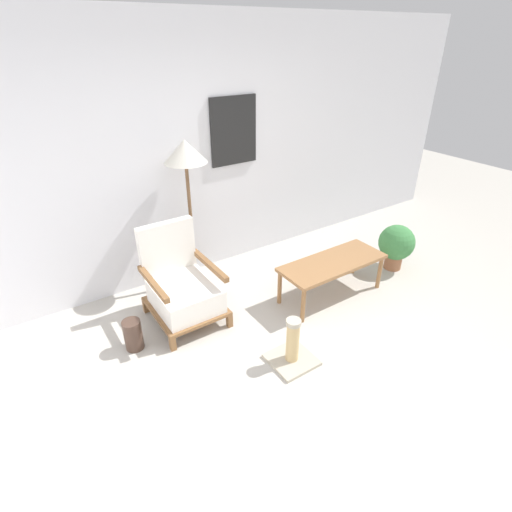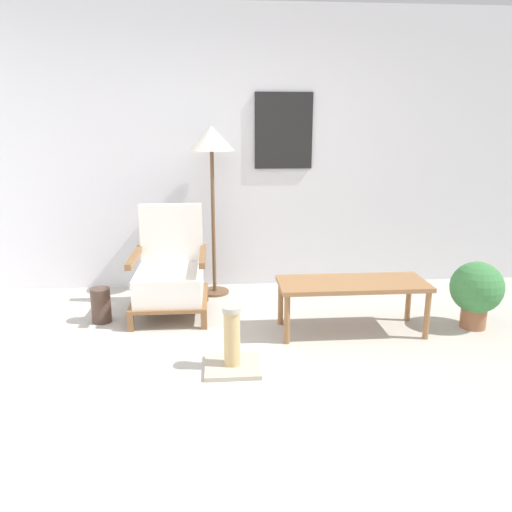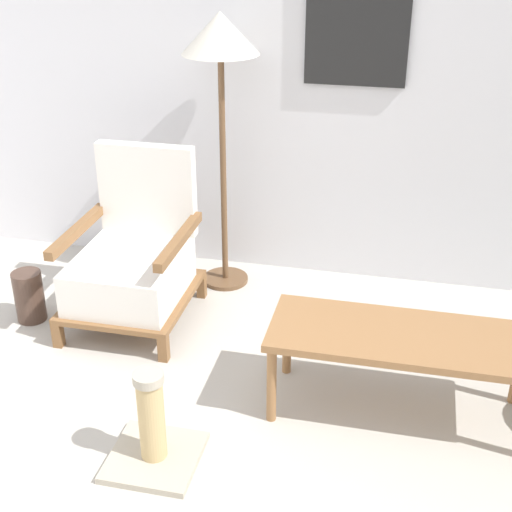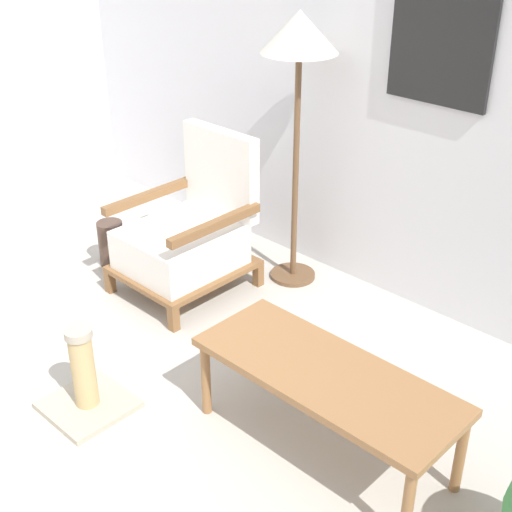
% 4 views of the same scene
% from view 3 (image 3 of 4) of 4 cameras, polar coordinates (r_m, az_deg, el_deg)
% --- Properties ---
extents(wall_back, '(8.00, 0.09, 2.70)m').
position_cam_3_polar(wall_back, '(4.19, 1.37, 16.10)').
color(wall_back, silver).
rests_on(wall_back, ground_plane).
extents(armchair, '(0.63, 0.72, 0.92)m').
position_cam_3_polar(armchair, '(3.95, -9.79, -0.40)').
color(armchair, brown).
rests_on(armchair, ground_plane).
extents(floor_lamp, '(0.42, 0.42, 1.60)m').
position_cam_3_polar(floor_lamp, '(3.95, -2.85, 16.03)').
color(floor_lamp, brown).
rests_on(floor_lamp, ground_plane).
extents(coffee_table, '(1.16, 0.46, 0.42)m').
position_cam_3_polar(coffee_table, '(3.22, 11.51, -6.81)').
color(coffee_table, olive).
rests_on(coffee_table, ground_plane).
extents(vase, '(0.16, 0.16, 0.29)m').
position_cam_3_polar(vase, '(4.15, -17.69, -3.08)').
color(vase, '#473328').
rests_on(vase, ground_plane).
extents(scratching_post, '(0.37, 0.37, 0.44)m').
position_cam_3_polar(scratching_post, '(3.06, -8.26, -13.91)').
color(scratching_post, '#B2A893').
rests_on(scratching_post, ground_plane).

